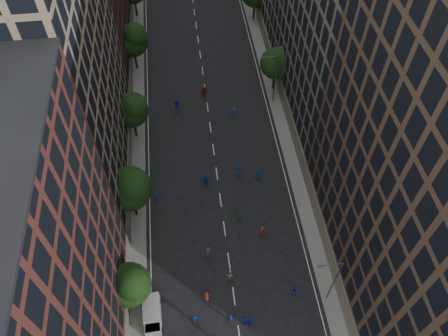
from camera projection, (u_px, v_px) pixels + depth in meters
name	position (u px, v px, depth m)	size (l,w,h in m)	color
ground	(211.00, 130.00, 66.77)	(240.00, 240.00, 0.00)	black
sidewalk_left	(132.00, 102.00, 70.41)	(4.00, 105.00, 0.15)	slate
sidewalk_right	(278.00, 90.00, 72.18)	(4.00, 105.00, 0.15)	slate
bldg_left_a	(12.00, 282.00, 35.82)	(14.00, 22.00, 30.00)	#582821
bldg_left_b	(43.00, 73.00, 48.91)	(14.00, 26.00, 34.00)	#91785F
bldg_right_a	(447.00, 177.00, 38.71)	(14.00, 30.00, 36.00)	#4C3728
bldg_right_b	(348.00, 10.00, 57.62)	(14.00, 28.00, 33.00)	#5D574D
tree_left_1	(130.00, 285.00, 45.60)	(4.80, 4.80, 8.21)	black
tree_left_2	(130.00, 187.00, 52.29)	(5.60, 5.60, 9.45)	black
tree_left_3	(132.00, 109.00, 61.28)	(5.00, 5.00, 8.58)	black
tree_left_4	(133.00, 39.00, 70.84)	(5.40, 5.40, 9.08)	black
tree_right_a	(277.00, 62.00, 67.98)	(5.00, 5.00, 8.39)	black
streetlamp_near	(333.00, 280.00, 46.35)	(2.64, 0.22, 9.06)	#595B60
streetlamp_far	(274.00, 77.00, 66.52)	(2.64, 0.22, 9.06)	#595B60
cargo_van	(152.00, 314.00, 48.09)	(2.10, 4.28, 2.25)	#B6B6B8
skater_1	(230.00, 318.00, 48.26)	(0.55, 0.36, 1.50)	navy
skater_2	(293.00, 292.00, 50.10)	(0.74, 0.58, 1.53)	#122195
skater_4	(194.00, 319.00, 47.99)	(1.12, 0.47, 1.92)	#1439A9
skater_5	(247.00, 321.00, 47.82)	(1.76, 0.56, 1.89)	#1632B8
skater_6	(207.00, 296.00, 49.68)	(0.83, 0.54, 1.71)	#9C2B1A
skater_7	(262.00, 231.00, 54.84)	(0.67, 0.44, 1.83)	#AC2A1C
skater_8	(230.00, 274.00, 51.28)	(0.86, 0.67, 1.77)	#AFAFAB
skater_9	(209.00, 252.00, 53.12)	(1.06, 0.61, 1.65)	#3B3B3F
skater_10	(240.00, 218.00, 56.18)	(0.90, 0.37, 1.54)	#22743F
skater_11	(206.00, 182.00, 59.56)	(1.71, 0.54, 1.84)	#1336A1
skater_12	(258.00, 174.00, 60.48)	(0.78, 0.51, 1.60)	#1429A3
skater_13	(156.00, 197.00, 58.14)	(0.59, 0.39, 1.62)	navy
skater_14	(238.00, 171.00, 60.66)	(0.93, 0.73, 1.92)	blue
skater_15	(234.00, 113.00, 67.78)	(1.14, 0.65, 1.76)	#163BB6
skater_16	(177.00, 104.00, 68.86)	(1.09, 0.45, 1.86)	#1817BE
skater_17	(204.00, 91.00, 70.80)	(1.67, 0.53, 1.81)	maroon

